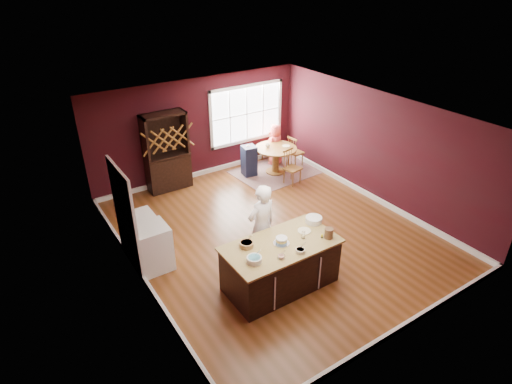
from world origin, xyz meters
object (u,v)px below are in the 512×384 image
baker (261,226)px  dryer (141,233)px  chair_south (293,167)px  toddler (246,147)px  high_chair (249,160)px  seated_woman (275,145)px  dining_table (276,155)px  chair_east (296,151)px  chair_north (270,145)px  washer (152,248)px  layer_cake (281,241)px  kitchen_island (280,266)px  hutch (167,152)px

baker → dryer: bearing=-47.8°
chair_south → toddler: size_ratio=3.70×
high_chair → seated_woman: bearing=18.4°
dryer → seated_woman: bearing=22.8°
dining_table → chair_east: chair_east is taller
chair_north → seated_woman: seated_woman is taller
washer → toddler: bearing=34.4°
dining_table → high_chair: bearing=159.8°
layer_cake → seated_woman: bearing=55.6°
dining_table → toddler: 0.87m
high_chair → washer: bearing=-139.5°
dryer → chair_south: bearing=9.5°
layer_cake → dryer: layer_cake is taller
baker → dryer: 2.51m
kitchen_island → seated_woman: 5.36m
chair_east → toddler: toddler is taller
toddler → washer: toddler is taller
dining_table → chair_south: (-0.03, -0.81, -0.05)m
dining_table → hutch: bearing=165.3°
baker → chair_south: size_ratio=1.80×
baker → dryer: baker is taller
layer_cake → high_chair: layer_cake is taller
layer_cake → chair_north: 5.62m
chair_south → high_chair: size_ratio=1.08×
layer_cake → chair_east: 5.29m
chair_north → dryer: size_ratio=1.16×
kitchen_island → high_chair: bearing=64.6°
kitchen_island → chair_north: bearing=57.1°
kitchen_island → toddler: 4.74m
hutch → layer_cake: bearing=-87.8°
toddler → dryer: 4.18m
hutch → kitchen_island: bearing=-88.0°
hutch → washer: size_ratio=2.20×
chair_north → washer: chair_north is taller
chair_south → dryer: 4.50m
chair_east → hutch: bearing=71.4°
washer → high_chair: bearing=33.2°
hutch → toddler: bearing=-10.7°
dining_table → layer_cake: 4.80m
chair_east → seated_woman: 0.61m
chair_east → chair_south: size_ratio=0.95×
baker → chair_north: baker is taller
kitchen_island → hutch: bearing=92.0°
chair_north → hutch: hutch is taller
dining_table → washer: (-4.46, -2.19, -0.07)m
chair_east → dining_table: bearing=86.0°
layer_cake → hutch: bearing=92.2°
kitchen_island → toddler: bearing=65.5°
dining_table → baker: (-2.64, -3.22, 0.33)m
chair_north → toddler: 1.20m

